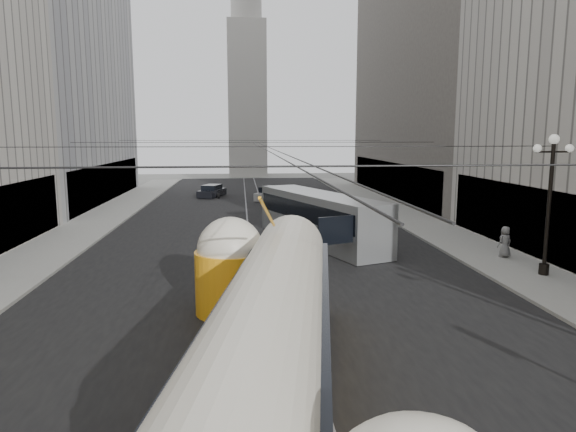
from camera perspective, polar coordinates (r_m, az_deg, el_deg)
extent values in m
cube|color=black|center=(36.77, -3.32, -1.21)|extent=(20.00, 85.00, 0.02)
cube|color=gray|center=(41.61, -20.24, -0.45)|extent=(4.00, 72.00, 0.15)
cube|color=gray|center=(42.30, 12.98, 0.02)|extent=(4.00, 72.00, 0.15)
cube|color=gray|center=(36.75, -4.49, -1.22)|extent=(0.12, 85.00, 0.04)
cube|color=gray|center=(36.80, -2.15, -1.19)|extent=(0.12, 85.00, 0.04)
cube|color=#999999|center=(55.51, -26.07, 15.86)|extent=(12.00, 28.00, 28.00)
cube|color=black|center=(53.44, -19.20, 3.64)|extent=(0.10, 25.20, 3.60)
cube|color=black|center=(30.19, 25.14, -0.42)|extent=(0.10, 18.00, 3.60)
cube|color=#514C47|center=(56.66, 17.70, 18.21)|extent=(12.00, 32.00, 32.00)
cube|color=black|center=(54.06, 11.16, 4.03)|extent=(0.10, 28.80, 3.60)
cube|color=#B2AFA8|center=(83.87, -4.55, 12.69)|extent=(6.00, 6.00, 24.00)
cylinder|color=#B2AFA8|center=(85.94, -4.67, 22.04)|extent=(4.80, 4.80, 4.00)
cylinder|color=black|center=(25.91, 26.97, 0.61)|extent=(0.18, 0.18, 6.00)
cylinder|color=black|center=(26.40, 26.55, -5.30)|extent=(0.44, 0.44, 0.50)
cylinder|color=black|center=(25.70, 27.38, 6.36)|extent=(1.60, 0.08, 0.08)
sphere|color=white|center=(25.69, 27.47, 7.58)|extent=(0.44, 0.44, 0.44)
sphere|color=white|center=(25.31, 25.97, 6.77)|extent=(0.36, 0.36, 0.36)
sphere|color=white|center=(26.11, 28.80, 6.61)|extent=(0.36, 0.36, 0.36)
cylinder|color=black|center=(7.78, 3.60, 5.54)|extent=(25.00, 0.03, 0.03)
cylinder|color=black|center=(21.71, -2.12, 7.71)|extent=(25.00, 0.03, 0.03)
cylinder|color=black|center=(35.70, -3.38, 8.17)|extent=(25.00, 0.03, 0.03)
cylinder|color=black|center=(49.69, -3.93, 8.38)|extent=(25.00, 0.03, 0.03)
cylinder|color=black|center=(39.70, -3.57, 7.96)|extent=(0.03, 72.00, 0.03)
cylinder|color=black|center=(39.71, -2.99, 7.96)|extent=(0.03, 72.00, 0.03)
cube|color=#FFA516|center=(12.68, -1.68, -16.31)|extent=(4.83, 14.29, 1.71)
cube|color=black|center=(13.04, -1.66, -19.51)|extent=(4.77, 13.87, 0.30)
cube|color=black|center=(12.25, -1.71, -11.63)|extent=(4.82, 14.09, 0.85)
cylinder|color=silver|center=(12.14, -1.71, -10.30)|extent=(4.50, 14.03, 2.31)
cylinder|color=#FFA516|center=(19.04, -6.36, -7.30)|extent=(2.61, 2.61, 2.31)
sphere|color=silver|center=(18.74, -6.42, -3.77)|extent=(2.41, 2.41, 2.41)
cube|color=#A6AAAC|center=(31.04, 3.55, -0.23)|extent=(6.52, 11.95, 2.96)
cube|color=black|center=(30.97, 3.56, 0.67)|extent=(6.39, 11.57, 1.09)
cube|color=black|center=(25.28, 5.59, -1.56)|extent=(2.16, 0.90, 1.38)
cylinder|color=black|center=(27.21, 2.23, -3.74)|extent=(0.30, 0.99, 0.99)
cylinder|color=black|center=(27.63, 7.32, -3.61)|extent=(0.30, 0.99, 0.99)
cylinder|color=black|center=(34.94, 0.54, -0.90)|extent=(0.30, 0.99, 0.99)
cylinder|color=black|center=(35.27, 4.53, -0.84)|extent=(0.30, 0.99, 0.99)
cube|color=silver|center=(51.95, -1.97, 2.30)|extent=(3.47, 4.73, 0.78)
cube|color=black|center=(51.89, -1.98, 2.90)|extent=(2.45, 2.85, 0.73)
cylinder|color=black|center=(50.45, -2.79, 1.92)|extent=(0.22, 0.62, 0.62)
cylinder|color=black|center=(50.54, -0.96, 1.94)|extent=(0.22, 0.62, 0.62)
cylinder|color=black|center=(53.41, -2.93, 2.30)|extent=(0.22, 0.62, 0.62)
cylinder|color=black|center=(53.50, -1.20, 2.33)|extent=(0.22, 0.62, 0.62)
cube|color=black|center=(55.07, -8.46, 2.56)|extent=(3.01, 4.49, 0.74)
cube|color=black|center=(55.02, -8.47, 3.10)|extent=(2.19, 2.66, 0.70)
cylinder|color=black|center=(53.73, -9.35, 2.22)|extent=(0.22, 0.59, 0.59)
cylinder|color=black|center=(53.65, -7.71, 2.25)|extent=(0.22, 0.59, 0.59)
cylinder|color=black|center=(56.54, -9.15, 2.55)|extent=(0.22, 0.59, 0.59)
cylinder|color=black|center=(56.45, -7.59, 2.58)|extent=(0.22, 0.59, 0.59)
imported|color=slate|center=(29.14, 22.97, -2.65)|extent=(0.90, 0.68, 1.64)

